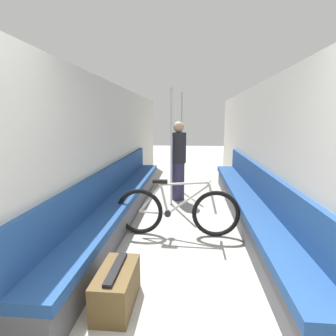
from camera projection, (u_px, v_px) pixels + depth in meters
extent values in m
cube|color=beige|center=(109.00, 150.00, 4.34)|extent=(0.10, 9.51, 2.19)
cube|color=beige|center=(265.00, 152.00, 4.12)|extent=(0.10, 9.51, 2.19)
cube|color=#4C4C51|center=(123.00, 209.00, 4.26)|extent=(0.37, 5.18, 0.34)
cube|color=navy|center=(123.00, 196.00, 4.22)|extent=(0.43, 5.18, 0.10)
cube|color=navy|center=(111.00, 179.00, 4.19)|extent=(0.07, 5.18, 0.44)
cube|color=#4C4C51|center=(247.00, 212.00, 4.09)|extent=(0.37, 5.18, 0.34)
cube|color=navy|center=(248.00, 199.00, 4.05)|extent=(0.43, 5.18, 0.10)
cube|color=navy|center=(261.00, 182.00, 3.99)|extent=(0.07, 5.18, 0.44)
torus|color=black|center=(140.00, 211.00, 3.68)|extent=(0.65, 0.06, 0.65)
torus|color=black|center=(216.00, 214.00, 3.59)|extent=(0.65, 0.06, 0.65)
cylinder|color=#B7B2A8|center=(154.00, 212.00, 3.66)|extent=(0.40, 0.03, 0.05)
cylinder|color=#B7B2A8|center=(150.00, 199.00, 3.63)|extent=(0.32, 0.03, 0.40)
cylinder|color=#B7B2A8|center=(164.00, 198.00, 3.61)|extent=(0.14, 0.03, 0.47)
cylinder|color=#B7B2A8|center=(188.00, 199.00, 3.59)|extent=(0.58, 0.03, 0.45)
cylinder|color=#B7B2A8|center=(184.00, 184.00, 3.55)|extent=(0.66, 0.03, 0.08)
cylinder|color=#B7B2A8|center=(212.00, 199.00, 3.55)|extent=(0.14, 0.03, 0.43)
cylinder|color=black|center=(168.00, 213.00, 3.65)|extent=(0.09, 0.06, 0.09)
cube|color=black|center=(160.00, 181.00, 3.57)|extent=(0.20, 0.07, 0.04)
cylinder|color=#B7B2A8|center=(209.00, 178.00, 3.50)|extent=(0.02, 0.46, 0.02)
cylinder|color=gray|center=(171.00, 204.00, 5.00)|extent=(0.08, 0.08, 0.01)
cylinder|color=silver|center=(171.00, 148.00, 4.80)|extent=(0.04, 0.04, 2.17)
cylinder|color=gray|center=(181.00, 191.00, 5.92)|extent=(0.08, 0.08, 0.01)
cylinder|color=silver|center=(182.00, 143.00, 5.72)|extent=(0.04, 0.04, 2.17)
cylinder|color=#332D4C|center=(178.00, 181.00, 5.26)|extent=(0.25, 0.25, 0.76)
cylinder|color=#232328|center=(178.00, 148.00, 5.13)|extent=(0.30, 0.30, 0.59)
sphere|color=tan|center=(179.00, 127.00, 5.06)|extent=(0.21, 0.21, 0.21)
cube|color=brown|center=(117.00, 288.00, 2.27)|extent=(0.30, 0.58, 0.33)
cube|color=black|center=(116.00, 269.00, 2.24)|extent=(0.08, 0.50, 0.03)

